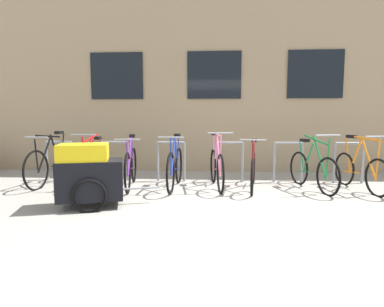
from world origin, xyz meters
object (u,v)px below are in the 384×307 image
bicycle_pink (217,167)px  bike_trailer (90,174)px  bicycle_black (52,164)px  bicycle_orange (360,170)px  bicycle_blue (175,167)px  bicycle_purple (131,166)px  bicycle_maroon (253,169)px  bicycle_red (93,165)px  bicycle_green (312,169)px

bicycle_pink → bike_trailer: bicycle_pink is taller
bicycle_black → bike_trailer: size_ratio=1.18×
bicycle_orange → bicycle_pink: bearing=178.2°
bicycle_blue → bicycle_pink: bearing=8.2°
bicycle_black → bicycle_pink: 3.26m
bicycle_black → bicycle_purple: bearing=-4.5°
bicycle_maroon → bicycle_red: 3.10m
bicycle_red → bicycle_orange: (5.02, -0.14, -0.03)m
bicycle_black → bicycle_red: (0.84, -0.00, -0.00)m
bicycle_black → bicycle_blue: size_ratio=1.02×
bicycle_maroon → bicycle_green: bicycle_green is taller
bicycle_maroon → bicycle_blue: bearing=-179.5°
bicycle_black → bicycle_maroon: bicycle_black is taller
bicycle_black → bicycle_purple: bicycle_black is taller
bicycle_green → bike_trailer: bearing=-159.4°
bicycle_green → bicycle_red: (-4.17, 0.14, 0.03)m
bicycle_purple → bicycle_green: bicycle_green is taller
bicycle_maroon → bicycle_red: (-3.09, 0.15, 0.04)m
bicycle_black → bicycle_orange: bicycle_black is taller
bicycle_red → bicycle_orange: bearing=-1.6°
bicycle_maroon → bicycle_pink: size_ratio=0.99×
bicycle_purple → bicycle_orange: (4.23, -0.01, -0.02)m
bicycle_black → bicycle_green: (5.01, -0.14, -0.03)m
bike_trailer → bicycle_pink: bearing=37.7°
bicycle_red → bicycle_blue: (1.64, -0.17, -0.00)m
bicycle_purple → bicycle_green: size_ratio=1.09×
bike_trailer → bicycle_black: bearing=132.5°
bicycle_orange → bike_trailer: (-4.48, -1.37, 0.11)m
bicycle_black → bicycle_pink: (3.26, -0.06, -0.01)m
bicycle_purple → bicycle_maroon: size_ratio=1.06×
bicycle_maroon → bicycle_orange: bicycle_orange is taller
bicycle_pink → bicycle_blue: size_ratio=0.98×
bicycle_pink → bike_trailer: 2.37m
bicycle_black → bike_trailer: bearing=-47.5°
bicycle_orange → bicycle_blue: same height
bicycle_purple → bike_trailer: (-0.24, -1.38, 0.09)m
bicycle_red → bicycle_pink: size_ratio=1.09×
bicycle_green → bicycle_blue: size_ratio=0.94×
bicycle_pink → bicycle_black: bearing=179.0°
bicycle_purple → bicycle_green: (3.39, -0.01, -0.02)m
bicycle_maroon → bicycle_red: size_ratio=0.91×
bicycle_maroon → bicycle_green: bearing=0.9°
bicycle_black → bicycle_blue: 2.48m
bicycle_purple → bicycle_green: 3.39m
bicycle_red → bike_trailer: bearing=-70.2°
bike_trailer → bicycle_blue: bearing=50.7°
bicycle_purple → bicycle_orange: bicycle_orange is taller
bicycle_red → bike_trailer: 1.60m
bicycle_blue → bike_trailer: size_ratio=1.15×
bicycle_green → bicycle_black: bearing=178.4°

